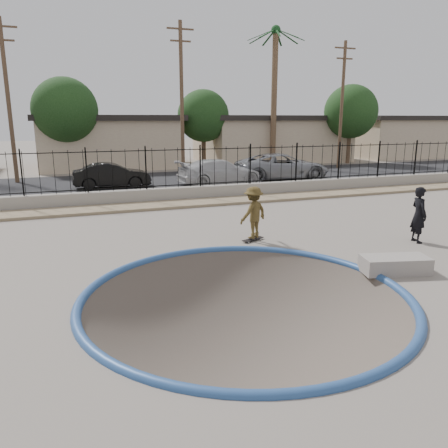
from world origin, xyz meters
TOP-DOWN VIEW (x-y plane):
  - ground at (0.00, 12.00)m, footprint 120.00×120.00m
  - bowl_pit at (0.00, -1.00)m, footprint 6.84×6.84m
  - coping_ring at (0.00, -1.00)m, footprint 7.04×7.04m
  - rock_strip at (0.00, 9.20)m, footprint 42.00×1.60m
  - retaining_wall at (0.00, 10.30)m, footprint 42.00×0.45m
  - fence at (0.00, 10.30)m, footprint 40.00×0.04m
  - street at (0.00, 17.00)m, footprint 90.00×8.00m
  - house_center at (0.00, 26.50)m, footprint 10.60×8.60m
  - house_east at (14.00, 26.50)m, footprint 12.60×8.60m
  - house_east_far at (28.00, 26.50)m, footprint 11.60×8.60m
  - palm_right at (12.00, 22.00)m, footprint 2.30×2.30m
  - utility_pole_left at (-6.00, 19.00)m, footprint 1.70×0.24m
  - utility_pole_mid at (4.00, 19.00)m, footprint 1.70×0.24m
  - utility_pole_right at (16.00, 19.00)m, footprint 1.70×0.24m
  - street_tree_left at (-3.00, 23.00)m, footprint 4.32×4.32m
  - street_tree_mid at (7.00, 24.00)m, footprint 3.96×3.96m
  - street_tree_right at (19.00, 22.00)m, footprint 4.32×4.32m
  - skater at (1.89, 2.90)m, footprint 1.17×0.95m
  - skateboard at (1.89, 2.90)m, footprint 0.80×0.49m
  - videographer at (6.52, 1.07)m, footprint 0.51×0.68m
  - concrete_ledge at (4.00, -0.88)m, footprint 1.72×1.08m
  - car_b at (-1.01, 15.00)m, footprint 4.05×1.52m
  - car_c at (4.85, 14.18)m, footprint 4.98×2.33m
  - car_d at (9.07, 14.76)m, footprint 5.88×3.14m

SIDE VIEW (x-z plane):
  - ground at x=0.00m, z-range -2.20..0.00m
  - bowl_pit at x=0.00m, z-range -0.90..0.90m
  - coping_ring at x=0.00m, z-range -0.10..0.10m
  - street at x=0.00m, z-range 0.00..0.04m
  - rock_strip at x=0.00m, z-range 0.00..0.11m
  - skateboard at x=1.89m, z-range 0.02..0.09m
  - concrete_ledge at x=4.00m, z-range 0.00..0.40m
  - retaining_wall at x=0.00m, z-range 0.00..0.60m
  - car_b at x=-1.01m, z-range 0.04..1.36m
  - car_c at x=4.85m, z-range 0.04..1.44m
  - skater at x=1.89m, z-range 0.00..1.58m
  - car_d at x=9.07m, z-range 0.04..1.61m
  - videographer at x=6.52m, z-range 0.00..1.70m
  - fence at x=0.00m, z-range 0.60..2.40m
  - house_east at x=14.00m, z-range 0.02..3.92m
  - house_east_far at x=28.00m, z-range 0.02..3.92m
  - house_center at x=0.00m, z-range 0.02..3.92m
  - street_tree_mid at x=7.00m, z-range 0.92..6.75m
  - street_tree_left at x=-3.00m, z-range 1.01..7.37m
  - street_tree_right at x=19.00m, z-range 1.01..7.37m
  - utility_pole_left at x=-6.00m, z-range 0.20..9.20m
  - utility_pole_right at x=16.00m, z-range 0.20..9.20m
  - utility_pole_mid at x=4.00m, z-range 0.21..9.71m
  - palm_right at x=12.00m, z-range 2.18..12.48m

